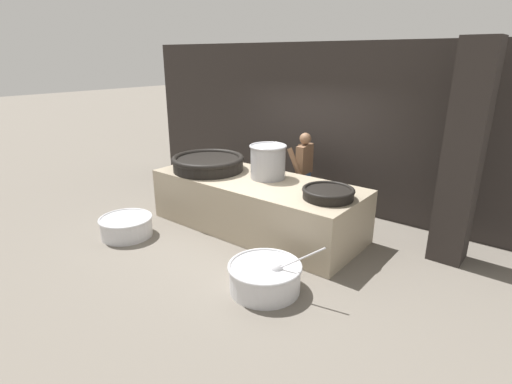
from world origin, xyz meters
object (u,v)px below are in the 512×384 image
at_px(giant_wok_near, 208,163).
at_px(stock_pot, 268,161).
at_px(giant_wok_far, 328,193).
at_px(prep_bowl_vegetables, 265,276).
at_px(prep_bowl_meat, 126,225).
at_px(cook, 304,170).

height_order(giant_wok_near, stock_pot, stock_pot).
distance_m(giant_wok_near, giant_wok_far, 2.54).
bearing_deg(giant_wok_near, prep_bowl_vegetables, -30.31).
bearing_deg(giant_wok_far, stock_pot, 168.14).
height_order(stock_pot, prep_bowl_meat, stock_pot).
height_order(prep_bowl_vegetables, prep_bowl_meat, prep_bowl_vegetables).
relative_size(stock_pot, prep_bowl_vegetables, 0.52).
distance_m(giant_wok_near, cook, 1.86).
height_order(giant_wok_far, prep_bowl_vegetables, giant_wok_far).
distance_m(stock_pot, prep_bowl_vegetables, 2.36).
relative_size(giant_wok_far, stock_pot, 1.22).
bearing_deg(giant_wok_near, cook, 45.17).
distance_m(giant_wok_near, stock_pot, 1.23).
bearing_deg(prep_bowl_vegetables, prep_bowl_meat, -177.15).
xyz_separation_m(cook, prep_bowl_meat, (-1.78, -2.88, -0.67)).
relative_size(cook, prep_bowl_meat, 1.76).
relative_size(stock_pot, cook, 0.41).
distance_m(giant_wok_far, prep_bowl_vegetables, 1.65).
bearing_deg(stock_pot, giant_wok_far, -11.86).
bearing_deg(cook, prep_bowl_vegetables, 105.94).
height_order(giant_wok_far, prep_bowl_meat, giant_wok_far).
bearing_deg(prep_bowl_vegetables, giant_wok_far, 85.87).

